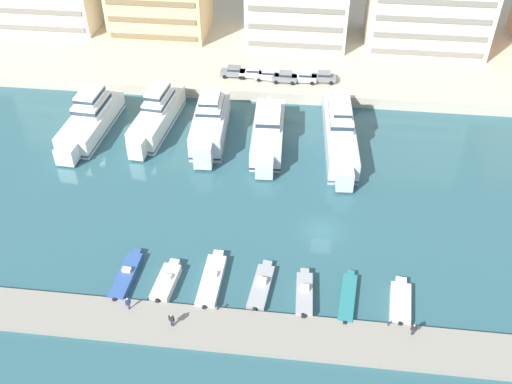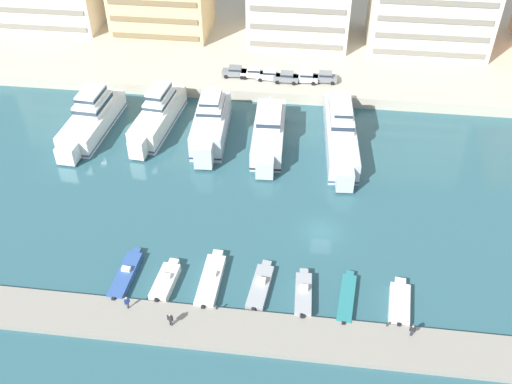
% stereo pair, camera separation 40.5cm
% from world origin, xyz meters
% --- Properties ---
extents(ground_plane, '(400.00, 400.00, 0.00)m').
position_xyz_m(ground_plane, '(0.00, 0.00, 0.00)').
color(ground_plane, '#2D5B66').
extents(quay_promenade, '(180.00, 70.00, 1.83)m').
position_xyz_m(quay_promenade, '(0.00, 64.63, 0.92)').
color(quay_promenade, '#BCB29E').
rests_on(quay_promenade, ground).
extents(pier_dock, '(120.00, 5.06, 0.62)m').
position_xyz_m(pier_dock, '(0.00, -16.02, 0.31)').
color(pier_dock, gray).
rests_on(pier_dock, ground).
extents(yacht_white_far_left, '(5.91, 18.38, 7.79)m').
position_xyz_m(yacht_white_far_left, '(-35.32, 18.43, 2.12)').
color(yacht_white_far_left, white).
rests_on(yacht_white_far_left, ground).
extents(yacht_ivory_left, '(5.51, 18.13, 7.82)m').
position_xyz_m(yacht_ivory_left, '(-25.60, 20.48, 2.18)').
color(yacht_ivory_left, silver).
rests_on(yacht_ivory_left, ground).
extents(yacht_silver_mid_left, '(5.30, 16.85, 8.16)m').
position_xyz_m(yacht_silver_mid_left, '(-17.14, 18.75, 2.40)').
color(yacht_silver_mid_left, silver).
rests_on(yacht_silver_mid_left, ground).
extents(yacht_silver_center_left, '(5.01, 17.96, 6.47)m').
position_xyz_m(yacht_silver_center_left, '(-8.47, 18.24, 1.86)').
color(yacht_silver_center_left, silver).
rests_on(yacht_silver_center_left, ground).
extents(yacht_silver_center, '(5.47, 22.52, 8.05)m').
position_xyz_m(yacht_silver_center, '(1.89, 19.15, 2.27)').
color(yacht_silver_center, silver).
rests_on(yacht_silver_center, ground).
extents(motorboat_blue_far_left, '(2.10, 7.87, 1.23)m').
position_xyz_m(motorboat_blue_far_left, '(-21.49, -10.08, 0.42)').
color(motorboat_blue_far_left, '#33569E').
rests_on(motorboat_blue_far_left, ground).
extents(motorboat_white_left, '(2.46, 6.22, 1.44)m').
position_xyz_m(motorboat_white_left, '(-16.79, -10.60, 0.54)').
color(motorboat_white_left, white).
rests_on(motorboat_white_left, ground).
extents(motorboat_white_mid_left, '(2.28, 8.48, 1.37)m').
position_xyz_m(motorboat_white_mid_left, '(-11.90, -9.74, 0.50)').
color(motorboat_white_mid_left, white).
rests_on(motorboat_white_mid_left, ground).
extents(motorboat_grey_center_left, '(2.50, 7.34, 1.32)m').
position_xyz_m(motorboat_grey_center_left, '(-6.39, -9.87, 0.39)').
color(motorboat_grey_center_left, '#9EA3A8').
rests_on(motorboat_grey_center_left, ground).
extents(motorboat_grey_center, '(1.96, 6.70, 1.55)m').
position_xyz_m(motorboat_grey_center, '(-1.66, -10.55, 0.55)').
color(motorboat_grey_center, '#9EA3A8').
rests_on(motorboat_grey_center, ground).
extents(motorboat_teal_center_right, '(2.19, 7.59, 0.81)m').
position_xyz_m(motorboat_teal_center_right, '(2.99, -10.41, 0.36)').
color(motorboat_teal_center_right, teal).
rests_on(motorboat_teal_center_right, ground).
extents(motorboat_white_mid_right, '(2.63, 6.62, 0.90)m').
position_xyz_m(motorboat_white_mid_right, '(8.53, -10.45, 0.45)').
color(motorboat_white_mid_right, white).
rests_on(motorboat_white_mid_right, ground).
extents(car_grey_far_left, '(4.12, 1.95, 1.80)m').
position_xyz_m(car_grey_far_left, '(-15.94, 34.39, 2.81)').
color(car_grey_far_left, slate).
rests_on(car_grey_far_left, quay_promenade).
extents(car_white_left, '(4.12, 1.95, 1.80)m').
position_xyz_m(car_white_left, '(-12.76, 34.39, 2.81)').
color(car_white_left, white).
rests_on(car_white_left, quay_promenade).
extents(car_white_mid_left, '(4.13, 1.97, 1.80)m').
position_xyz_m(car_white_mid_left, '(-10.09, 33.94, 2.81)').
color(car_white_mid_left, white).
rests_on(car_white_mid_left, quay_promenade).
extents(car_grey_center_left, '(4.11, 1.94, 1.80)m').
position_xyz_m(car_grey_center_left, '(-7.20, 33.49, 2.81)').
color(car_grey_center_left, slate).
rests_on(car_grey_center_left, quay_promenade).
extents(car_silver_center, '(4.11, 1.94, 1.80)m').
position_xyz_m(car_silver_center, '(-3.98, 33.84, 2.81)').
color(car_silver_center, '#B7BCC1').
rests_on(car_silver_center, quay_promenade).
extents(car_grey_center_right, '(4.15, 2.02, 1.80)m').
position_xyz_m(car_grey_center_right, '(-0.88, 34.26, 2.81)').
color(car_grey_center_right, slate).
rests_on(car_grey_center_right, quay_promenade).
extents(pedestrian_near_edge, '(0.67, 0.32, 1.75)m').
position_xyz_m(pedestrian_near_edge, '(-14.78, -16.35, 1.66)').
color(pedestrian_near_edge, '#282D3D').
rests_on(pedestrian_near_edge, pier_dock).
extents(pedestrian_mid_deck, '(0.48, 0.54, 1.74)m').
position_xyz_m(pedestrian_mid_deck, '(-19.75, -14.76, 1.65)').
color(pedestrian_mid_deck, '#4C515B').
rests_on(pedestrian_mid_deck, pier_dock).
extents(pedestrian_far_side, '(0.60, 0.23, 1.55)m').
position_xyz_m(pedestrian_far_side, '(9.35, -14.63, 1.54)').
color(pedestrian_far_side, '#282D3D').
rests_on(pedestrian_far_side, pier_dock).
extents(bollard_west, '(0.20, 0.20, 0.61)m').
position_xyz_m(bollard_west, '(-10.57, -13.74, 0.95)').
color(bollard_west, '#2D2D33').
rests_on(bollard_west, pier_dock).
extents(bollard_west_mid, '(0.20, 0.20, 0.61)m').
position_xyz_m(bollard_west_mid, '(-1.77, -13.74, 0.95)').
color(bollard_west_mid, '#2D2D33').
rests_on(bollard_west_mid, pier_dock).
extents(bollard_east_mid, '(0.20, 0.20, 0.61)m').
position_xyz_m(bollard_east_mid, '(7.03, -13.74, 0.95)').
color(bollard_east_mid, '#2D2D33').
rests_on(bollard_east_mid, pier_dock).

